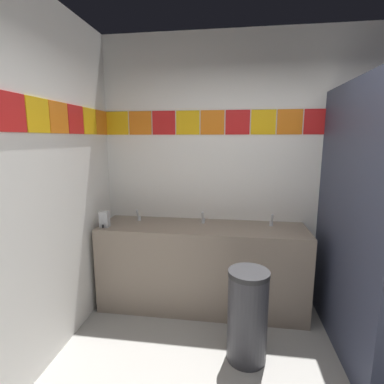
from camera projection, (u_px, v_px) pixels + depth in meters
wall_back at (273, 171)px, 3.10m from camera, size 3.63×0.09×2.82m
vanity_counter at (202, 265)px, 3.06m from camera, size 2.09×0.57×0.88m
faucet_left at (139, 216)px, 3.16m from camera, size 0.04×0.10×0.14m
faucet_center at (203, 219)px, 3.06m from camera, size 0.04×0.10×0.14m
faucet_right at (272, 221)px, 2.96m from camera, size 0.04×0.10×0.14m
soap_dispenser at (105, 219)px, 2.94m from camera, size 0.09×0.09×0.16m
stall_divider at (383, 232)px, 2.09m from camera, size 0.92×1.41×2.20m
toilet at (382, 300)px, 2.67m from camera, size 0.39×0.49×0.74m
trash_bin at (247, 316)px, 2.32m from camera, size 0.32×0.32×0.75m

